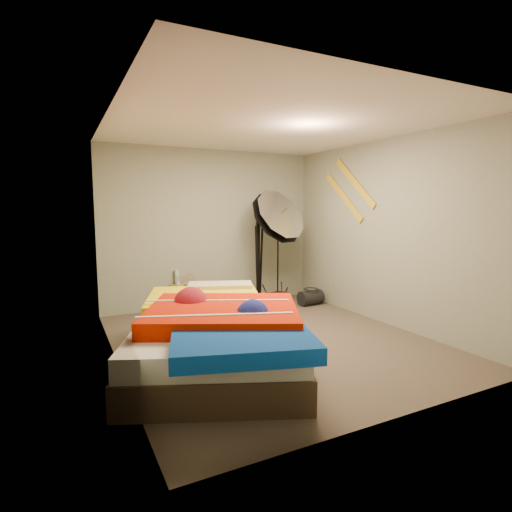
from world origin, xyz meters
TOP-DOWN VIEW (x-y plane):
  - floor at (0.00, 0.00)m, footprint 4.00×4.00m
  - ceiling at (0.00, 0.00)m, footprint 4.00×4.00m
  - wall_back at (0.00, 2.00)m, footprint 3.50×0.00m
  - wall_front at (0.00, -2.00)m, footprint 3.50×0.00m
  - wall_left at (-1.75, 0.00)m, footprint 0.00×4.00m
  - wall_right at (1.75, 0.00)m, footprint 0.00×4.00m
  - tote_bag at (-0.53, 1.90)m, footprint 0.45×0.32m
  - wrapping_roll at (-0.59, 1.90)m, footprint 0.12×0.19m
  - camera_case at (0.68, 1.04)m, footprint 0.34×0.30m
  - duffel_bag at (1.42, 1.24)m, footprint 0.41×0.27m
  - wall_stripe_upper at (1.73, 0.60)m, footprint 0.02×0.91m
  - wall_stripe_lower at (1.73, 0.85)m, footprint 0.02×0.91m
  - bed at (-0.83, -0.42)m, footprint 2.31×2.77m
  - photo_umbrella at (0.87, 1.43)m, footprint 1.07×0.85m
  - camera_tripod at (0.63, 1.56)m, footprint 0.10×0.10m

SIDE VIEW (x-z plane):
  - floor at x=0.00m, z-range 0.00..0.00m
  - duffel_bag at x=1.42m, z-range 0.00..0.24m
  - camera_case at x=0.68m, z-range 0.00..0.28m
  - tote_bag at x=-0.53m, z-range -0.01..0.42m
  - wrapping_roll at x=-0.59m, z-range 0.00..0.63m
  - bed at x=-0.83m, z-range 0.00..0.66m
  - camera_tripod at x=0.63m, z-range 0.11..1.54m
  - wall_back at x=0.00m, z-range -0.50..3.00m
  - wall_front at x=0.00m, z-range -0.50..3.00m
  - wall_left at x=-1.75m, z-range -0.75..3.25m
  - wall_right at x=1.75m, z-range -0.75..3.25m
  - photo_umbrella at x=0.87m, z-range 0.43..2.39m
  - wall_stripe_lower at x=1.73m, z-range 1.36..2.14m
  - wall_stripe_upper at x=1.73m, z-range 1.56..2.34m
  - ceiling at x=0.00m, z-range 2.50..2.50m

